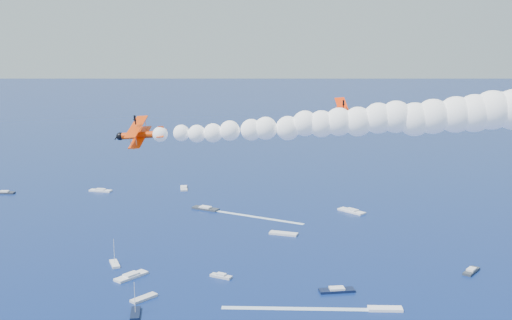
# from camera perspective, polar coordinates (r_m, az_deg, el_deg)

# --- Properties ---
(biplane_lead) EXTENTS (9.44, 11.50, 9.05)m
(biplane_lead) POSITION_cam_1_polar(r_m,az_deg,el_deg) (119.90, 8.06, 3.88)
(biplane_lead) COLOR #FF3005
(biplane_trail) EXTENTS (7.94, 9.38, 7.37)m
(biplane_trail) POSITION_cam_1_polar(r_m,az_deg,el_deg) (94.97, -10.18, 2.20)
(biplane_trail) COLOR #DC3704
(smoke_trail_trail) EXTENTS (69.10, 9.41, 11.84)m
(smoke_trail_trail) POSITION_cam_1_polar(r_m,az_deg,el_deg) (91.79, 10.88, 3.53)
(smoke_trail_trail) COLOR white
(spectator_boats) EXTENTS (243.79, 179.86, 0.70)m
(spectator_boats) POSITION_cam_1_polar(r_m,az_deg,el_deg) (207.43, 0.38, -8.45)
(spectator_boats) COLOR #303640
(spectator_boats) RESTS_ON ground
(boat_wakes) EXTENTS (170.07, 92.49, 0.04)m
(boat_wakes) POSITION_cam_1_polar(r_m,az_deg,el_deg) (206.82, 13.43, -8.93)
(boat_wakes) COLOR white
(boat_wakes) RESTS_ON ground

